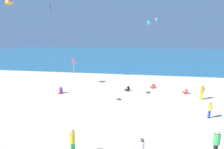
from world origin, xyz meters
TOP-DOWN VIEW (x-y plane):
  - ground_plane at (0.00, 10.00)m, footprint 120.00×120.00m
  - ocean_water at (0.00, 49.15)m, footprint 120.00×60.00m
  - beach_chair_near_camera at (8.14, 10.27)m, footprint 0.70×0.65m
  - beach_chair_far_right at (1.42, 10.16)m, footprint 0.75×0.70m
  - beach_chair_mid_beach at (4.54, 11.93)m, footprint 0.88×0.87m
  - person_0 at (2.99, -1.94)m, footprint 0.41×0.41m
  - person_1 at (8.51, 4.16)m, footprint 0.39×0.39m
  - person_2 at (-6.29, 8.16)m, footprint 0.39×0.64m
  - person_3 at (-0.81, -1.95)m, footprint 0.41×0.41m
  - person_4 at (7.07, -0.81)m, footprint 0.46×0.46m
  - person_5 at (9.32, 8.58)m, footprint 0.45×0.45m
  - kite_white at (5.24, 20.74)m, footprint 0.14×0.50m
  - kite_teal at (3.48, 8.56)m, footprint 0.62×0.70m
  - kite_red at (-3.30, 5.03)m, footprint 0.49×0.66m

SIDE VIEW (x-z plane):
  - ground_plane at x=0.00m, z-range 0.00..0.00m
  - ocean_water at x=0.00m, z-range 0.00..0.05m
  - beach_chair_mid_beach at x=4.54m, z-range -0.03..0.48m
  - beach_chair_far_right at x=1.42m, z-range -0.05..0.56m
  - beach_chair_near_camera at x=8.14m, z-range -0.01..0.56m
  - person_2 at x=-6.29m, z-range -0.11..0.70m
  - person_1 at x=8.51m, z-range 0.11..1.51m
  - person_0 at x=2.99m, z-range 0.11..1.60m
  - person_4 at x=7.07m, z-range 0.13..1.76m
  - person_5 at x=9.32m, z-range 0.13..1.77m
  - person_3 at x=-0.81m, z-range 0.13..1.80m
  - kite_red at x=-3.30m, z-range 3.41..5.09m
  - kite_teal at x=3.48m, z-range 7.15..8.73m
  - kite_white at x=5.24m, z-range 8.51..9.74m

